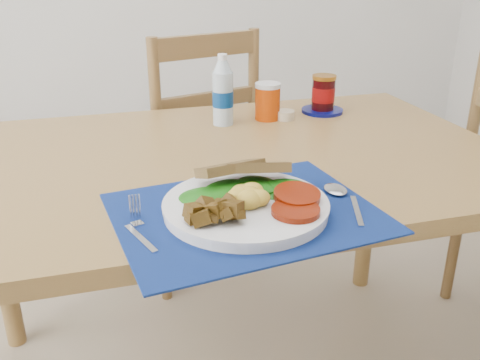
{
  "coord_description": "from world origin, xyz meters",
  "views": [
    {
      "loc": [
        -0.31,
        -1.01,
        1.21
      ],
      "look_at": [
        -0.05,
        -0.09,
        0.8
      ],
      "focal_mm": 40.0,
      "sensor_mm": 36.0,
      "label": 1
    }
  ],
  "objects_px": {
    "chair_far": "(193,133)",
    "juice_glass": "(268,102)",
    "jam_on_saucer": "(323,96)",
    "water_bottle": "(223,94)",
    "breakfast_plate": "(243,203)"
  },
  "relations": [
    {
      "from": "chair_far",
      "to": "juice_glass",
      "type": "relative_size",
      "value": 11.47
    },
    {
      "from": "chair_far",
      "to": "jam_on_saucer",
      "type": "height_order",
      "value": "chair_far"
    },
    {
      "from": "jam_on_saucer",
      "to": "juice_glass",
      "type": "bearing_deg",
      "value": -172.88
    },
    {
      "from": "chair_far",
      "to": "water_bottle",
      "type": "relative_size",
      "value": 5.81
    },
    {
      "from": "water_bottle",
      "to": "juice_glass",
      "type": "distance_m",
      "value": 0.15
    },
    {
      "from": "water_bottle",
      "to": "chair_far",
      "type": "bearing_deg",
      "value": 91.93
    },
    {
      "from": "water_bottle",
      "to": "juice_glass",
      "type": "xyz_separation_m",
      "value": [
        0.14,
        0.01,
        -0.04
      ]
    },
    {
      "from": "breakfast_plate",
      "to": "jam_on_saucer",
      "type": "xyz_separation_m",
      "value": [
        0.44,
        0.61,
        0.03
      ]
    },
    {
      "from": "breakfast_plate",
      "to": "water_bottle",
      "type": "distance_m",
      "value": 0.59
    },
    {
      "from": "chair_far",
      "to": "jam_on_saucer",
      "type": "bearing_deg",
      "value": 116.22
    },
    {
      "from": "jam_on_saucer",
      "to": "water_bottle",
      "type": "bearing_deg",
      "value": -173.61
    },
    {
      "from": "breakfast_plate",
      "to": "water_bottle",
      "type": "xyz_separation_m",
      "value": [
        0.11,
        0.58,
        0.06
      ]
    },
    {
      "from": "chair_far",
      "to": "water_bottle",
      "type": "xyz_separation_m",
      "value": [
        0.01,
        -0.41,
        0.25
      ]
    },
    {
      "from": "water_bottle",
      "to": "jam_on_saucer",
      "type": "bearing_deg",
      "value": 6.39
    },
    {
      "from": "water_bottle",
      "to": "jam_on_saucer",
      "type": "relative_size",
      "value": 1.57
    }
  ]
}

